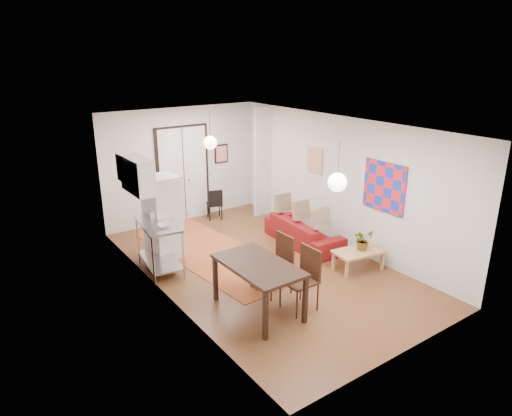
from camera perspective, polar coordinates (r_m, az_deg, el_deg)
floor at (r=9.45m, az=0.74°, el=-7.27°), size 7.00×7.00×0.00m
ceiling at (r=8.58m, az=0.83°, el=10.39°), size 4.20×7.00×0.02m
wall_back at (r=11.82m, az=-9.22°, el=5.36°), size 4.20×0.02×2.90m
wall_front at (r=6.59m, az=18.97°, el=-6.57°), size 4.20×0.02×2.90m
wall_left at (r=7.93m, az=-11.63°, el=-1.56°), size 0.02×7.00×2.90m
wall_right at (r=10.23m, az=10.39°, el=3.17°), size 0.02×7.00×2.90m
double_doors at (r=11.84m, az=-9.06°, el=4.15°), size 1.44×0.06×2.50m
stub_partition at (r=11.95m, az=0.84°, el=5.75°), size 0.50×0.10×2.90m
wall_cabinet at (r=9.20m, az=-14.59°, el=4.00°), size 0.35×1.00×0.70m
painting_popart at (r=9.36m, az=15.75°, el=2.56°), size 0.05×1.00×1.00m
painting_abstract at (r=10.68m, az=7.37°, el=5.93°), size 0.05×0.50×0.60m
poster_back at (r=12.29m, az=-4.35°, el=6.79°), size 0.40×0.03×0.50m
print_left at (r=9.60m, az=-16.52°, el=4.75°), size 0.03×0.44×0.54m
pendant_back at (r=10.35m, az=-5.74°, el=8.13°), size 0.30×0.30×0.80m
pendant_front at (r=7.22m, az=10.14°, el=3.19°), size 0.30×0.30×0.80m
kilim_rug at (r=10.09m, az=-5.58°, el=-5.58°), size 2.03×4.50×0.01m
sofa at (r=10.44m, az=5.96°, el=-2.94°), size 2.13×0.96×0.61m
coffee_table at (r=9.34m, az=12.69°, el=-5.54°), size 1.06×0.69×0.44m
potted_plant at (r=9.30m, az=13.23°, el=-3.86°), size 0.43×0.39×0.43m
kitchen_counter at (r=9.27m, az=-12.04°, el=-3.72°), size 0.84×1.40×1.01m
bowl at (r=8.87m, az=-11.42°, el=-2.14°), size 0.29×0.29×0.06m
soap_bottle at (r=9.33m, az=-12.84°, el=-0.70°), size 0.12×0.12×0.21m
fridge at (r=9.73m, az=-11.54°, el=-1.18°), size 0.71×0.71×1.79m
dining_table at (r=7.59m, az=0.28°, el=-7.64°), size 0.92×1.59×0.88m
dining_chair_near at (r=8.31m, az=1.83°, el=-6.32°), size 0.52×0.74×1.08m
dining_chair_far at (r=7.82m, az=4.93°, el=-8.09°), size 0.52×0.74×1.08m
black_side_chair at (r=12.03m, az=-5.41°, el=0.93°), size 0.47×0.48×0.82m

